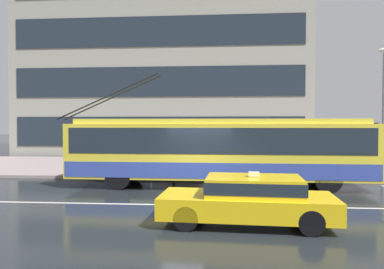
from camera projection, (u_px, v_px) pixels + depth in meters
ground_plane at (197, 198)px, 12.92m from camera, size 160.00×160.00×0.00m
sidewalk_slab at (207, 167)px, 21.91m from camera, size 80.00×10.00×0.14m
lane_centre_line at (195, 205)px, 11.72m from camera, size 72.00×0.14×0.01m
trolleybus at (218, 149)px, 15.24m from camera, size 13.18×2.70×4.79m
taxi_oncoming_near at (249, 198)px, 9.44m from camera, size 4.62×2.03×1.39m
bus_shelter at (185, 136)px, 19.29m from camera, size 3.66×1.68×2.48m
pedestrian_at_shelter at (237, 144)px, 18.02m from camera, size 1.44×1.44×1.87m
pedestrian_approaching_curb at (174, 144)px, 17.40m from camera, size 1.33×1.33×1.93m
pedestrian_walking_past at (273, 153)px, 18.84m from camera, size 0.48×0.48×1.69m
pedestrian_waiting_by_pole at (216, 143)px, 18.23m from camera, size 1.10×1.10×1.90m
street_lamp at (384, 100)px, 17.17m from camera, size 0.60×0.32×6.12m
office_tower_corner_left at (166, 24)px, 32.23m from camera, size 23.86×10.33×23.28m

